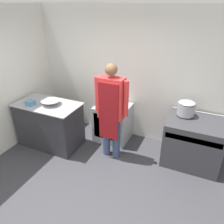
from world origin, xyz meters
TOP-DOWN VIEW (x-y plane):
  - ground_plane at (0.00, 0.00)m, footprint 14.00×14.00m
  - wall_back at (0.00, 2.19)m, footprint 8.00×0.05m
  - wall_left at (-2.01, 1.00)m, footprint 0.05×8.00m
  - prep_counter at (-1.30, 1.13)m, footprint 1.28×0.71m
  - stove at (1.45, 1.73)m, footprint 0.98×0.77m
  - fridge_unit at (-0.19, 1.83)m, footprint 0.70×0.62m
  - person_cook at (0.02, 1.28)m, footprint 0.64×0.24m
  - mixing_bowl at (-1.21, 1.14)m, footprint 0.37×0.37m
  - plastic_tub at (-1.56, 0.97)m, footprint 0.15×0.15m
  - stock_pot at (1.23, 1.86)m, footprint 0.30×0.30m

SIDE VIEW (x-z plane):
  - ground_plane at x=0.00m, z-range 0.00..0.00m
  - fridge_unit at x=-0.19m, z-range 0.00..0.80m
  - stove at x=1.45m, z-range -0.01..0.87m
  - prep_counter at x=-1.30m, z-range 0.00..0.92m
  - plastic_tub at x=-1.56m, z-range 0.92..1.01m
  - mixing_bowl at x=-1.21m, z-range 0.92..1.01m
  - stock_pot at x=1.23m, z-range 0.88..1.15m
  - person_cook at x=0.02m, z-range 0.13..1.97m
  - wall_back at x=0.00m, z-range 0.00..2.70m
  - wall_left at x=-2.01m, z-range 0.00..2.70m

